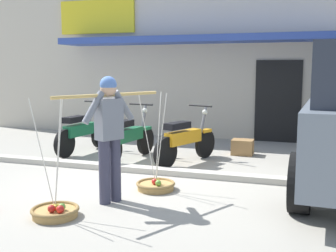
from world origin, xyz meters
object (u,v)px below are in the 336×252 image
(fruit_basket_left_side, at_px, (156,185))
(wooden_crate, at_px, (243,147))
(fruit_basket_right_side, at_px, (55,211))
(motorcycle_third_in_row, at_px, (185,140))
(motorcycle_second_in_row, at_px, (129,137))
(motorcycle_nearest_shop, at_px, (82,132))
(fruit_vendor, at_px, (109,131))

(fruit_basket_left_side, xyz_separation_m, wooden_crate, (0.84, 3.00, 0.08))
(fruit_basket_left_side, height_order, fruit_basket_right_side, same)
(fruit_basket_left_side, height_order, motorcycle_third_in_row, fruit_basket_left_side)
(motorcycle_third_in_row, distance_m, wooden_crate, 1.50)
(fruit_basket_left_side, bearing_deg, motorcycle_second_in_row, 124.46)
(fruit_basket_right_side, bearing_deg, motorcycle_nearest_shop, 115.17)
(fruit_vendor, relative_size, fruit_basket_left_side, 1.17)
(motorcycle_nearest_shop, relative_size, wooden_crate, 4.13)
(fruit_basket_left_side, bearing_deg, fruit_vendor, -117.55)
(fruit_vendor, distance_m, fruit_basket_right_side, 1.22)
(fruit_vendor, bearing_deg, motorcycle_third_in_row, 83.22)
(motorcycle_third_in_row, bearing_deg, wooden_crate, 51.24)
(fruit_basket_left_side, height_order, motorcycle_nearest_shop, fruit_basket_left_side)
(motorcycle_nearest_shop, bearing_deg, fruit_vendor, -54.10)
(motorcycle_nearest_shop, bearing_deg, motorcycle_third_in_row, -6.45)
(motorcycle_second_in_row, distance_m, wooden_crate, 2.41)
(fruit_vendor, relative_size, wooden_crate, 3.85)
(fruit_vendor, distance_m, wooden_crate, 4.01)
(motorcycle_third_in_row, xyz_separation_m, wooden_crate, (0.92, 1.15, -0.29))
(fruit_basket_left_side, distance_m, wooden_crate, 3.11)
(fruit_basket_right_side, distance_m, wooden_crate, 4.75)
(motorcycle_third_in_row, bearing_deg, fruit_vendor, -96.78)
(motorcycle_second_in_row, bearing_deg, wooden_crate, 31.21)
(fruit_basket_right_side, bearing_deg, fruit_vendor, 62.99)
(fruit_vendor, bearing_deg, wooden_crate, 71.79)
(fruit_vendor, distance_m, motorcycle_second_in_row, 2.67)
(motorcycle_second_in_row, relative_size, motorcycle_third_in_row, 1.05)
(fruit_basket_right_side, height_order, motorcycle_second_in_row, fruit_basket_right_side)
(wooden_crate, bearing_deg, motorcycle_third_in_row, -128.76)
(fruit_vendor, relative_size, motorcycle_second_in_row, 0.94)
(fruit_vendor, height_order, wooden_crate, fruit_vendor)
(fruit_basket_right_side, xyz_separation_m, motorcycle_third_in_row, (0.68, 3.32, 0.38))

